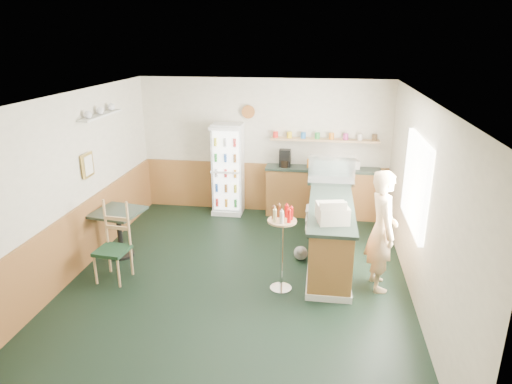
% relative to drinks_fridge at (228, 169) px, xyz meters
% --- Properties ---
extents(ground, '(6.00, 6.00, 0.00)m').
position_rel_drinks_fridge_xyz_m(ground, '(0.69, -2.74, -0.92)').
color(ground, black).
rests_on(ground, ground).
extents(room_envelope, '(5.04, 6.02, 2.72)m').
position_rel_drinks_fridge_xyz_m(room_envelope, '(0.47, -2.01, 0.61)').
color(room_envelope, beige).
rests_on(room_envelope, ground).
extents(service_counter, '(0.68, 3.01, 1.01)m').
position_rel_drinks_fridge_xyz_m(service_counter, '(2.04, -1.67, -0.45)').
color(service_counter, olive).
rests_on(service_counter, ground).
extents(back_counter, '(2.24, 0.42, 1.69)m').
position_rel_drinks_fridge_xyz_m(back_counter, '(1.88, 0.06, -0.37)').
color(back_counter, olive).
rests_on(back_counter, ground).
extents(drinks_fridge, '(0.60, 0.52, 1.83)m').
position_rel_drinks_fridge_xyz_m(drinks_fridge, '(0.00, 0.00, 0.00)').
color(drinks_fridge, white).
rests_on(drinks_fridge, ground).
extents(display_case, '(0.81, 0.42, 0.46)m').
position_rel_drinks_fridge_xyz_m(display_case, '(2.04, -0.89, 0.32)').
color(display_case, silver).
rests_on(display_case, service_counter).
extents(cash_register, '(0.49, 0.51, 0.24)m').
position_rel_drinks_fridge_xyz_m(cash_register, '(2.04, -2.66, 0.21)').
color(cash_register, beige).
rests_on(cash_register, service_counter).
extents(shopkeeper, '(0.51, 0.64, 1.76)m').
position_rel_drinks_fridge_xyz_m(shopkeeper, '(2.74, -2.60, -0.03)').
color(shopkeeper, tan).
rests_on(shopkeeper, ground).
extents(condiment_stand, '(0.40, 0.40, 1.26)m').
position_rel_drinks_fridge_xyz_m(condiment_stand, '(1.36, -2.89, -0.09)').
color(condiment_stand, silver).
rests_on(condiment_stand, ground).
extents(newspaper_rack, '(0.09, 0.40, 0.49)m').
position_rel_drinks_fridge_xyz_m(newspaper_rack, '(1.69, -1.41, -0.44)').
color(newspaper_rack, black).
rests_on(newspaper_rack, ground).
extents(cafe_table, '(0.84, 0.84, 0.79)m').
position_rel_drinks_fridge_xyz_m(cafe_table, '(-1.36, -2.22, -0.36)').
color(cafe_table, black).
rests_on(cafe_table, ground).
extents(cafe_chair, '(0.48, 0.48, 1.18)m').
position_rel_drinks_fridge_xyz_m(cafe_chair, '(-1.13, -2.87, -0.30)').
color(cafe_chair, '#15301C').
rests_on(cafe_chair, ground).
extents(dog_doorstop, '(0.23, 0.29, 0.27)m').
position_rel_drinks_fridge_xyz_m(dog_doorstop, '(1.60, -1.94, -0.79)').
color(dog_doorstop, gray).
rests_on(dog_doorstop, ground).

